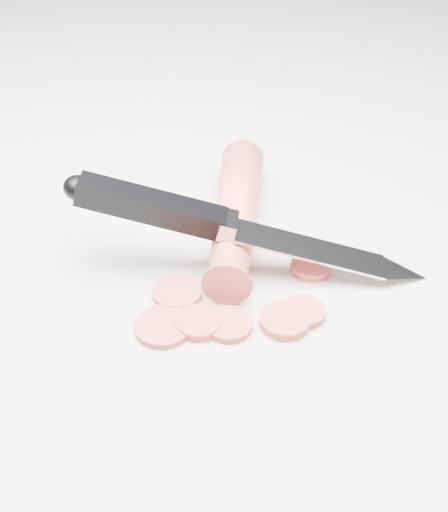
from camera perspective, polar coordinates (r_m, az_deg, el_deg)
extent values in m
plane|color=silver|center=(0.55, 0.56, -1.00)|extent=(2.40, 2.40, 0.00)
cylinder|color=#E95747|center=(0.58, 0.95, 3.37)|extent=(0.08, 0.18, 0.03)
cylinder|color=#C74A40|center=(0.50, -4.88, -5.64)|extent=(0.04, 0.04, 0.01)
cylinder|color=#C74A40|center=(0.50, 0.39, -5.51)|extent=(0.03, 0.03, 0.01)
cylinder|color=#C74A40|center=(0.53, -3.75, -2.96)|extent=(0.04, 0.04, 0.01)
cylinder|color=#C74A40|center=(0.51, 4.89, -5.17)|extent=(0.04, 0.04, 0.01)
cylinder|color=#C74A40|center=(0.55, 6.97, -0.88)|extent=(0.03, 0.03, 0.01)
cylinder|color=#C74A40|center=(0.50, -2.03, -5.36)|extent=(0.03, 0.03, 0.01)
cylinder|color=#C74A40|center=(0.51, 6.35, -4.47)|extent=(0.03, 0.03, 0.01)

